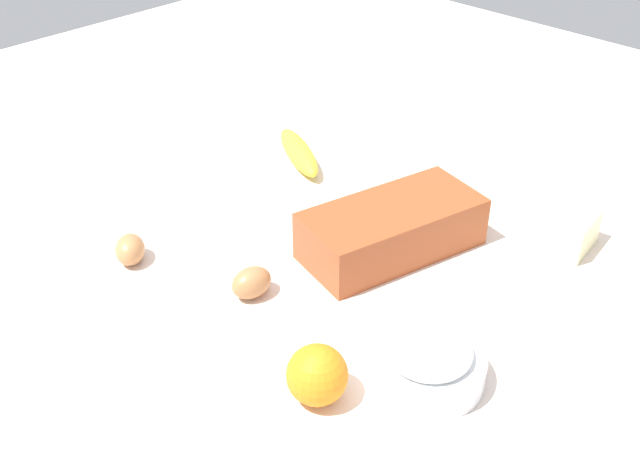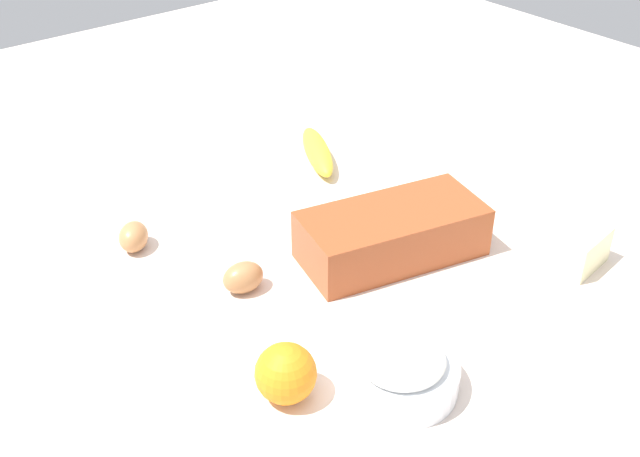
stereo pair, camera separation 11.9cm
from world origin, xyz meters
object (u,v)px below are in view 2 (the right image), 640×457
(loaf_pan, at_px, (392,233))
(orange_fruit, at_px, (286,373))
(butter_block, at_px, (578,248))
(egg_near_butter, at_px, (243,277))
(flour_bowl, at_px, (401,369))
(banana, at_px, (317,151))
(egg_beside_bowl, at_px, (134,237))

(loaf_pan, bearing_deg, orange_fruit, 38.15)
(orange_fruit, height_order, butter_block, orange_fruit)
(orange_fruit, height_order, egg_near_butter, orange_fruit)
(loaf_pan, xyz_separation_m, flour_bowl, (0.19, 0.22, -0.01))
(banana, xyz_separation_m, egg_near_butter, (0.33, 0.24, 0.00))
(flour_bowl, distance_m, butter_block, 0.39)
(flour_bowl, bearing_deg, egg_near_butter, -82.16)
(orange_fruit, xyz_separation_m, butter_block, (-0.51, 0.06, -0.01))
(flour_bowl, bearing_deg, loaf_pan, -131.15)
(banana, xyz_separation_m, egg_beside_bowl, (0.41, 0.05, 0.00))
(loaf_pan, bearing_deg, flour_bowl, 62.71)
(orange_fruit, height_order, egg_beside_bowl, orange_fruit)
(banana, xyz_separation_m, butter_block, (-0.10, 0.51, 0.01))
(orange_fruit, bearing_deg, loaf_pan, -155.71)
(flour_bowl, bearing_deg, egg_beside_bowl, -76.82)
(flour_bowl, height_order, egg_near_butter, flour_bowl)
(loaf_pan, height_order, orange_fruit, loaf_pan)
(flour_bowl, height_order, butter_block, flour_bowl)
(butter_block, xyz_separation_m, egg_beside_bowl, (0.50, -0.46, -0.01))
(flour_bowl, distance_m, egg_near_butter, 0.29)
(flour_bowl, height_order, orange_fruit, orange_fruit)
(banana, height_order, butter_block, butter_block)
(egg_near_butter, xyz_separation_m, egg_beside_bowl, (0.07, -0.20, -0.00))
(egg_near_butter, relative_size, egg_beside_bowl, 1.03)
(loaf_pan, xyz_separation_m, orange_fruit, (0.31, 0.14, -0.00))
(butter_block, relative_size, egg_beside_bowl, 1.50)
(butter_block, distance_m, egg_near_butter, 0.51)
(loaf_pan, bearing_deg, banana, -94.65)
(loaf_pan, distance_m, egg_beside_bowl, 0.40)
(orange_fruit, distance_m, butter_block, 0.51)
(butter_block, bearing_deg, flour_bowl, 2.95)
(orange_fruit, relative_size, butter_block, 0.85)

